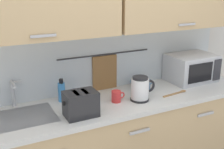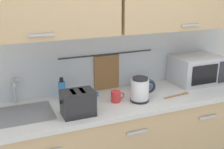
% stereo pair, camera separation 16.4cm
% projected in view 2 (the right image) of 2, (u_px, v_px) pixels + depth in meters
% --- Properties ---
extents(counter_unit, '(2.53, 0.64, 0.90)m').
position_uv_depth(counter_unit, '(119.00, 145.00, 2.57)').
color(counter_unit, tan).
rests_on(counter_unit, ground).
extents(back_wall_assembly, '(3.70, 0.41, 2.50)m').
position_uv_depth(back_wall_assembly, '(110.00, 22.00, 2.45)').
color(back_wall_assembly, silver).
rests_on(back_wall_assembly, ground).
extents(sink_faucet, '(0.09, 0.17, 0.22)m').
position_uv_depth(sink_faucet, '(14.00, 88.00, 2.28)').
color(sink_faucet, '#B2B5BA').
rests_on(sink_faucet, counter_unit).
extents(microwave, '(0.46, 0.35, 0.27)m').
position_uv_depth(microwave, '(196.00, 69.00, 2.80)').
color(microwave, silver).
rests_on(microwave, counter_unit).
extents(electric_kettle, '(0.23, 0.16, 0.21)m').
position_uv_depth(electric_kettle, '(140.00, 90.00, 2.37)').
color(electric_kettle, black).
rests_on(electric_kettle, counter_unit).
extents(dish_soap_bottle, '(0.06, 0.06, 0.20)m').
position_uv_depth(dish_soap_bottle, '(62.00, 90.00, 2.40)').
color(dish_soap_bottle, '#3F8CD8').
rests_on(dish_soap_bottle, counter_unit).
extents(mug_near_sink, '(0.12, 0.08, 0.09)m').
position_uv_depth(mug_near_sink, '(90.00, 96.00, 2.38)').
color(mug_near_sink, blue).
rests_on(mug_near_sink, counter_unit).
extents(mixing_bowl, '(0.21, 0.21, 0.08)m').
position_uv_depth(mixing_bowl, '(143.00, 85.00, 2.64)').
color(mixing_bowl, '#4C7093').
rests_on(mixing_bowl, counter_unit).
extents(toaster, '(0.26, 0.17, 0.19)m').
position_uv_depth(toaster, '(78.00, 103.00, 2.12)').
color(toaster, '#232326').
rests_on(toaster, counter_unit).
extents(mug_by_kettle, '(0.12, 0.08, 0.09)m').
position_uv_depth(mug_by_kettle, '(116.00, 96.00, 2.36)').
color(mug_by_kettle, red).
rests_on(mug_by_kettle, counter_unit).
extents(wooden_spoon, '(0.28, 0.06, 0.01)m').
position_uv_depth(wooden_spoon, '(180.00, 95.00, 2.52)').
color(wooden_spoon, '#9E7042').
rests_on(wooden_spoon, counter_unit).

